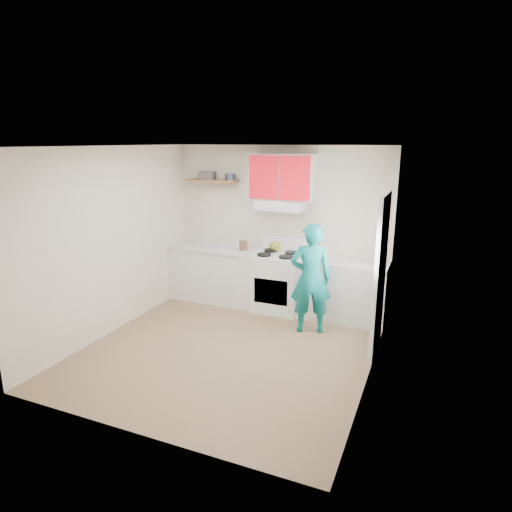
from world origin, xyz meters
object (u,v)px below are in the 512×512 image
at_px(stove, 278,282).
at_px(tin, 230,177).
at_px(person, 311,279).
at_px(kettle, 276,246).
at_px(crock, 243,246).

bearing_deg(stove, tin, 167.40).
bearing_deg(tin, person, -26.91).
distance_m(stove, person, 1.00).
xyz_separation_m(tin, person, (1.63, -0.83, -1.30)).
bearing_deg(person, stove, -62.16).
bearing_deg(tin, kettle, -1.03).
height_order(stove, tin, tin).
xyz_separation_m(stove, crock, (-0.64, 0.07, 0.52)).
bearing_deg(kettle, crock, -147.47).
height_order(tin, crock, tin).
xyz_separation_m(tin, crock, (0.29, -0.13, -1.11)).
xyz_separation_m(tin, kettle, (0.81, -0.01, -1.09)).
relative_size(stove, tin, 5.43).
distance_m(kettle, crock, 0.54).
height_order(tin, person, tin).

